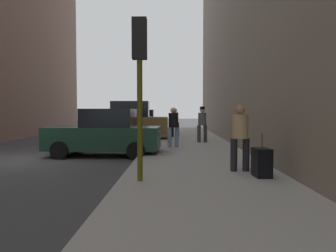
{
  "coord_description": "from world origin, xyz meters",
  "views": [
    {
      "loc": [
        5.26,
        -11.14,
        1.72
      ],
      "look_at": [
        4.95,
        6.14,
        0.91
      ],
      "focal_mm": 35.0,
      "sensor_mm": 36.0,
      "label": 1
    }
  ],
  "objects_px": {
    "pedestrian_in_jeans": "(173,125)",
    "rolling_suitcase": "(262,162)",
    "pedestrian_in_red_jacket": "(175,121)",
    "parked_dark_green_sedan": "(105,134)",
    "pedestrian_in_tan_coat": "(240,134)",
    "parked_blue_sedan": "(139,122)",
    "traffic_light": "(140,64)",
    "fire_hydrant": "(160,132)",
    "pedestrian_with_beanie": "(202,122)",
    "parked_bronze_suv": "(128,123)"
  },
  "relations": [
    {
      "from": "fire_hydrant",
      "to": "pedestrian_in_jeans",
      "type": "height_order",
      "value": "pedestrian_in_jeans"
    },
    {
      "from": "parked_blue_sedan",
      "to": "pedestrian_in_tan_coat",
      "type": "xyz_separation_m",
      "value": [
        4.33,
        -15.84,
        0.26
      ]
    },
    {
      "from": "parked_dark_green_sedan",
      "to": "pedestrian_in_tan_coat",
      "type": "height_order",
      "value": "pedestrian_in_tan_coat"
    },
    {
      "from": "parked_dark_green_sedan",
      "to": "pedestrian_with_beanie",
      "type": "bearing_deg",
      "value": 44.61
    },
    {
      "from": "fire_hydrant",
      "to": "pedestrian_in_red_jacket",
      "type": "xyz_separation_m",
      "value": [
        0.88,
        0.82,
        0.61
      ]
    },
    {
      "from": "pedestrian_in_tan_coat",
      "to": "rolling_suitcase",
      "type": "height_order",
      "value": "pedestrian_in_tan_coat"
    },
    {
      "from": "pedestrian_in_tan_coat",
      "to": "pedestrian_in_red_jacket",
      "type": "xyz_separation_m",
      "value": [
        -1.64,
        11.23,
        0.0
      ]
    },
    {
      "from": "traffic_light",
      "to": "rolling_suitcase",
      "type": "height_order",
      "value": "traffic_light"
    },
    {
      "from": "pedestrian_with_beanie",
      "to": "pedestrian_in_tan_coat",
      "type": "bearing_deg",
      "value": -87.77
    },
    {
      "from": "pedestrian_in_tan_coat",
      "to": "pedestrian_with_beanie",
      "type": "distance_m",
      "value": 7.82
    },
    {
      "from": "parked_dark_green_sedan",
      "to": "traffic_light",
      "type": "bearing_deg",
      "value": -69.85
    },
    {
      "from": "rolling_suitcase",
      "to": "pedestrian_in_jeans",
      "type": "bearing_deg",
      "value": 108.38
    },
    {
      "from": "parked_blue_sedan",
      "to": "pedestrian_in_red_jacket",
      "type": "bearing_deg",
      "value": -59.79
    },
    {
      "from": "pedestrian_in_tan_coat",
      "to": "pedestrian_in_jeans",
      "type": "bearing_deg",
      "value": 107.14
    },
    {
      "from": "rolling_suitcase",
      "to": "parked_bronze_suv",
      "type": "bearing_deg",
      "value": 113.6
    },
    {
      "from": "parked_dark_green_sedan",
      "to": "pedestrian_in_jeans",
      "type": "distance_m",
      "value": 3.16
    },
    {
      "from": "parked_blue_sedan",
      "to": "pedestrian_with_beanie",
      "type": "bearing_deg",
      "value": -63.37
    },
    {
      "from": "pedestrian_in_tan_coat",
      "to": "rolling_suitcase",
      "type": "bearing_deg",
      "value": -62.45
    },
    {
      "from": "parked_dark_green_sedan",
      "to": "parked_blue_sedan",
      "type": "bearing_deg",
      "value": 90.0
    },
    {
      "from": "parked_blue_sedan",
      "to": "pedestrian_in_tan_coat",
      "type": "relative_size",
      "value": 2.48
    },
    {
      "from": "parked_dark_green_sedan",
      "to": "parked_bronze_suv",
      "type": "height_order",
      "value": "parked_bronze_suv"
    },
    {
      "from": "parked_bronze_suv",
      "to": "pedestrian_in_tan_coat",
      "type": "xyz_separation_m",
      "value": [
        4.33,
        -10.04,
        0.07
      ]
    },
    {
      "from": "parked_dark_green_sedan",
      "to": "rolling_suitcase",
      "type": "height_order",
      "value": "parked_dark_green_sedan"
    },
    {
      "from": "pedestrian_with_beanie",
      "to": "parked_bronze_suv",
      "type": "bearing_deg",
      "value": 151.04
    },
    {
      "from": "rolling_suitcase",
      "to": "pedestrian_in_red_jacket",
      "type": "bearing_deg",
      "value": 99.58
    },
    {
      "from": "fire_hydrant",
      "to": "parked_dark_green_sedan",
      "type": "bearing_deg",
      "value": -105.36
    },
    {
      "from": "traffic_light",
      "to": "pedestrian_in_jeans",
      "type": "xyz_separation_m",
      "value": [
        0.73,
        6.86,
        -1.65
      ]
    },
    {
      "from": "parked_bronze_suv",
      "to": "parked_blue_sedan",
      "type": "height_order",
      "value": "parked_bronze_suv"
    },
    {
      "from": "parked_blue_sedan",
      "to": "rolling_suitcase",
      "type": "distance_m",
      "value": 17.21
    },
    {
      "from": "traffic_light",
      "to": "rolling_suitcase",
      "type": "distance_m",
      "value": 3.67
    },
    {
      "from": "traffic_light",
      "to": "parked_blue_sedan",
      "type": "bearing_deg",
      "value": 96.21
    },
    {
      "from": "fire_hydrant",
      "to": "pedestrian_in_tan_coat",
      "type": "distance_m",
      "value": 10.73
    },
    {
      "from": "parked_bronze_suv",
      "to": "pedestrian_in_tan_coat",
      "type": "relative_size",
      "value": 2.72
    },
    {
      "from": "rolling_suitcase",
      "to": "pedestrian_in_tan_coat",
      "type": "bearing_deg",
      "value": 117.55
    },
    {
      "from": "pedestrian_in_jeans",
      "to": "rolling_suitcase",
      "type": "distance_m",
      "value": 6.74
    },
    {
      "from": "parked_dark_green_sedan",
      "to": "parked_blue_sedan",
      "type": "distance_m",
      "value": 11.99
    },
    {
      "from": "fire_hydrant",
      "to": "traffic_light",
      "type": "bearing_deg",
      "value": -89.75
    },
    {
      "from": "pedestrian_in_jeans",
      "to": "rolling_suitcase",
      "type": "xyz_separation_m",
      "value": [
        2.12,
        -6.37,
        -0.61
      ]
    },
    {
      "from": "parked_dark_green_sedan",
      "to": "fire_hydrant",
      "type": "xyz_separation_m",
      "value": [
        1.8,
        6.57,
        -0.35
      ]
    },
    {
      "from": "parked_blue_sedan",
      "to": "pedestrian_in_tan_coat",
      "type": "height_order",
      "value": "pedestrian_in_tan_coat"
    },
    {
      "from": "parked_dark_green_sedan",
      "to": "pedestrian_in_red_jacket",
      "type": "relative_size",
      "value": 2.49
    },
    {
      "from": "pedestrian_in_jeans",
      "to": "pedestrian_with_beanie",
      "type": "bearing_deg",
      "value": 56.31
    },
    {
      "from": "parked_blue_sedan",
      "to": "traffic_light",
      "type": "xyz_separation_m",
      "value": [
        1.85,
        -17.04,
        1.91
      ]
    },
    {
      "from": "parked_blue_sedan",
      "to": "traffic_light",
      "type": "height_order",
      "value": "traffic_light"
    },
    {
      "from": "pedestrian_with_beanie",
      "to": "rolling_suitcase",
      "type": "height_order",
      "value": "pedestrian_with_beanie"
    },
    {
      "from": "parked_bronze_suv",
      "to": "pedestrian_with_beanie",
      "type": "height_order",
      "value": "parked_bronze_suv"
    },
    {
      "from": "traffic_light",
      "to": "pedestrian_in_red_jacket",
      "type": "relative_size",
      "value": 2.11
    },
    {
      "from": "traffic_light",
      "to": "parked_bronze_suv",
      "type": "bearing_deg",
      "value": 99.36
    },
    {
      "from": "pedestrian_with_beanie",
      "to": "pedestrian_in_jeans",
      "type": "bearing_deg",
      "value": -123.69
    },
    {
      "from": "pedestrian_in_jeans",
      "to": "pedestrian_with_beanie",
      "type": "relative_size",
      "value": 0.96
    }
  ]
}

